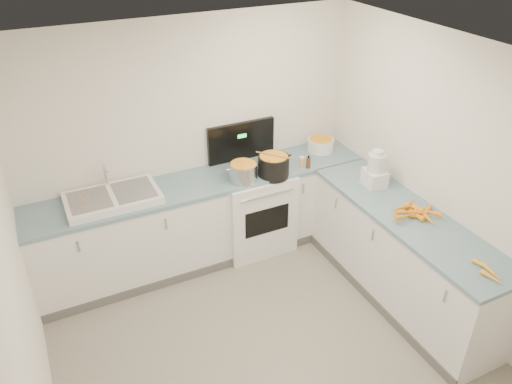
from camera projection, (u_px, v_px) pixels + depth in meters
name	position (u px, v px, depth m)	size (l,w,h in m)	color
floor	(281.00, 367.00, 4.19)	(3.50, 4.00, 0.00)	gray
ceiling	(292.00, 77.00, 2.90)	(3.50, 4.00, 0.00)	white
wall_back	(191.00, 141.00, 5.09)	(3.50, 2.50, 0.00)	white
wall_left	(21.00, 329.00, 2.89)	(4.00, 2.50, 0.00)	white
wall_right	(467.00, 193.00, 4.20)	(4.00, 2.50, 0.00)	white
counter_back	(206.00, 219.00, 5.26)	(3.50, 0.62, 0.94)	white
counter_right	(402.00, 256.00, 4.72)	(0.62, 2.20, 0.94)	white
stove	(253.00, 207.00, 5.45)	(0.76, 0.65, 1.36)	white
sink	(113.00, 198.00, 4.66)	(0.86, 0.52, 0.31)	white
steel_pot	(243.00, 173.00, 4.98)	(0.28, 0.28, 0.21)	silver
black_pot	(274.00, 166.00, 5.08)	(0.32, 0.32, 0.23)	black
wooden_spoon	(274.00, 155.00, 5.02)	(0.02, 0.02, 0.39)	#AD7A47
mixing_bowl	(320.00, 145.00, 5.58)	(0.30, 0.30, 0.14)	white
extract_bottle	(308.00, 163.00, 5.22)	(0.05, 0.05, 0.12)	#593319
spice_jar	(302.00, 162.00, 5.26)	(0.05, 0.05, 0.09)	#E5B266
food_processor	(375.00, 171.00, 4.86)	(0.21, 0.25, 0.38)	white
carrot_pile	(416.00, 212.00, 4.45)	(0.47, 0.40, 0.09)	orange
peeled_carrots	(489.00, 271.00, 3.78)	(0.12, 0.31, 0.04)	#FFA126
peelings	(87.00, 198.00, 4.58)	(0.22, 0.28, 0.01)	tan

